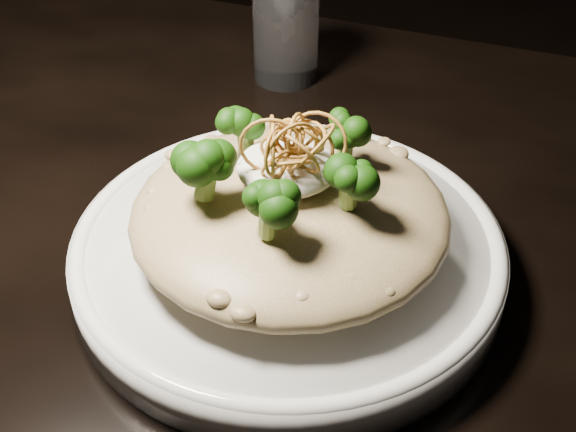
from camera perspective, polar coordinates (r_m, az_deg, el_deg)
The scene contains 7 objects.
table at distance 0.71m, azimuth -0.83°, elevation -6.39°, with size 1.10×0.80×0.75m.
plate at distance 0.60m, azimuth 0.00°, elevation -2.85°, with size 0.32×0.32×0.03m, color silver.
risotto at distance 0.57m, azimuth 0.14°, elevation 0.11°, with size 0.23×0.23×0.05m, color brown.
broccoli at distance 0.54m, azimuth -0.61°, elevation 4.49°, with size 0.15×0.15×0.06m, color black, non-canonical shape.
cheese at distance 0.56m, azimuth -0.04°, elevation 3.52°, with size 0.07×0.07×0.02m, color white.
shallots at distance 0.54m, azimuth 0.36°, elevation 5.61°, with size 0.06×0.06×0.04m, color brown, non-canonical shape.
drinking_glass at distance 0.84m, azimuth -0.16°, elevation 13.40°, with size 0.07×0.07×0.12m, color white.
Camera 1 is at (0.18, -0.47, 1.17)m, focal length 50.00 mm.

